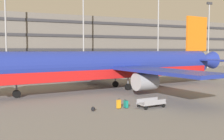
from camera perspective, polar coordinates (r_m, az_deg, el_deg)
The scene contains 11 objects.
ground_plane at distance 40.79m, azimuth 7.02°, elevation -3.43°, with size 600.00×600.00×0.00m, color slate.
terminal_structure at distance 80.27m, azimuth -8.89°, elevation 5.62°, with size 141.78×16.93×14.77m.
airliner at distance 37.05m, azimuth 0.83°, elevation 0.81°, with size 40.34×32.69×11.05m.
light_mast_left at distance 61.92m, azimuth -21.85°, elevation 11.02°, with size 1.80×0.50×22.67m.
light_mast_center_left at distance 64.99m, azimuth -6.14°, elevation 11.41°, with size 1.80×0.50×23.63m.
light_mast_center_right at distance 74.05m, azimuth 9.87°, elevation 9.49°, with size 1.80×0.50×21.13m.
light_mast_right at distance 85.12m, azimuth 19.99°, elevation 8.07°, with size 1.80×0.50×19.58m.
suitcase_navy at distance 24.98m, azimuth 1.43°, elevation -7.29°, with size 0.41×0.28×0.96m.
suitcase_large at distance 25.33m, azimuth 3.00°, elevation -7.28°, with size 0.28×0.47×0.80m.
backpack_scuffed at distance 24.12m, azimuth -4.09°, elevation -8.31°, with size 0.39×0.28×0.46m.
baggage_cart at distance 25.76m, azimuth 8.37°, elevation -7.02°, with size 3.35×1.52×0.82m.
Camera 1 is at (-20.78, -34.68, 5.46)m, focal length 42.74 mm.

